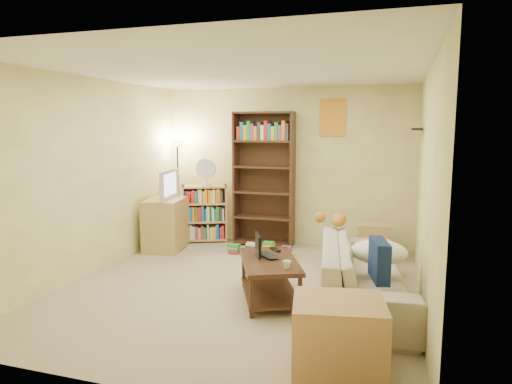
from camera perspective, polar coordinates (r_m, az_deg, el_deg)
room at (r=5.20m, az=-1.93°, el=5.33°), size 4.50×4.54×2.52m
sofa at (r=5.07m, az=13.23°, el=-9.92°), size 2.47×1.51×0.65m
navy_pillow at (r=4.53m, az=15.15°, el=-8.24°), size 0.23×0.45×0.38m
cream_blanket at (r=5.07m, az=15.09°, el=-7.25°), size 0.60×0.43×0.26m
tabby_cat at (r=5.78m, az=9.91°, el=-3.38°), size 0.52×0.24×0.18m
coffee_table at (r=5.03m, az=1.69°, el=-10.11°), size 0.94×1.17×0.46m
laptop at (r=5.09m, az=1.92°, el=-7.90°), size 0.53×0.53×0.03m
laptop_screen at (r=5.04m, az=0.25°, el=-6.59°), size 0.15×0.32×0.23m
mug at (r=4.67m, az=3.87°, el=-9.05°), size 0.16×0.16×0.08m
tv_remote at (r=5.32m, az=2.41°, el=-7.20°), size 0.16×0.18×0.02m
tv_stand at (r=7.18m, az=-11.24°, el=-3.97°), size 0.64×0.81×0.79m
television at (r=7.07m, az=-11.38°, el=0.90°), size 0.80×0.35×0.44m
tall_bookshelf at (r=7.18m, az=0.98°, el=2.04°), size 0.96×0.34×2.11m
short_bookshelf at (r=7.55m, az=-6.41°, el=-2.69°), size 0.78×0.55×0.93m
desk_fan at (r=7.39m, az=-6.27°, el=2.54°), size 0.33×0.19×0.45m
floor_lamp at (r=7.72m, az=-9.79°, el=3.98°), size 0.28×0.28×1.67m
side_table at (r=6.79m, az=14.51°, el=-5.94°), size 0.48×0.48×0.51m
end_cabinet at (r=3.71m, az=10.24°, el=-17.37°), size 0.78×0.69×0.57m
book_stacks at (r=6.77m, az=0.61°, el=-7.20°), size 0.97×0.18×0.21m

